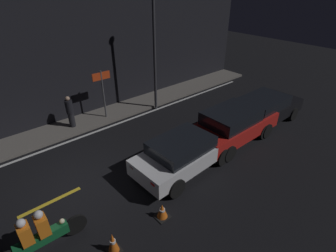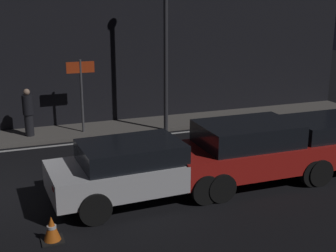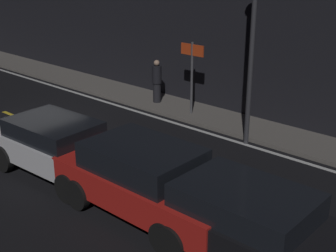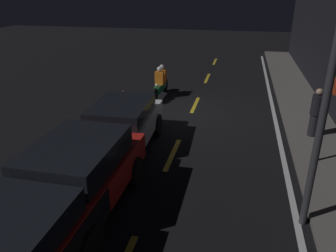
% 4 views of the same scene
% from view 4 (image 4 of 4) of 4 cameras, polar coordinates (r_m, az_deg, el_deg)
% --- Properties ---
extents(ground_plane, '(56.00, 56.00, 0.00)m').
position_cam_4_polar(ground_plane, '(12.66, 4.09, 2.26)').
color(ground_plane, black).
extents(raised_curb, '(28.00, 1.69, 0.13)m').
position_cam_4_polar(raised_curb, '(12.76, 23.08, 0.91)').
color(raised_curb, '#605B56').
rests_on(raised_curb, ground).
extents(lane_dash_a, '(2.00, 0.14, 0.01)m').
position_cam_4_polar(lane_dash_a, '(22.25, 8.16, 11.05)').
color(lane_dash_a, gold).
rests_on(lane_dash_a, ground).
extents(lane_dash_b, '(2.00, 0.14, 0.01)m').
position_cam_4_polar(lane_dash_b, '(17.88, 6.85, 8.27)').
color(lane_dash_b, gold).
rests_on(lane_dash_b, ground).
extents(lane_dash_c, '(2.00, 0.14, 0.01)m').
position_cam_4_polar(lane_dash_c, '(13.59, 4.75, 3.71)').
color(lane_dash_c, gold).
rests_on(lane_dash_c, ground).
extents(lane_dash_d, '(2.00, 0.14, 0.01)m').
position_cam_4_polar(lane_dash_d, '(9.50, 0.82, -4.92)').
color(lane_dash_d, gold).
rests_on(lane_dash_d, ground).
extents(lane_solid_kerb, '(25.20, 0.14, 0.01)m').
position_cam_4_polar(lane_solid_kerb, '(12.62, 18.16, 1.09)').
color(lane_solid_kerb, silver).
rests_on(lane_solid_kerb, ground).
extents(sedan_white, '(4.11, 1.98, 1.38)m').
position_cam_4_polar(sedan_white, '(9.64, -8.21, 0.18)').
color(sedan_white, silver).
rests_on(sedan_white, ground).
extents(taxi_red, '(4.30, 1.96, 1.51)m').
position_cam_4_polar(taxi_red, '(7.15, -15.90, -8.47)').
color(taxi_red, red).
rests_on(taxi_red, ground).
extents(motorcycle, '(2.39, 0.37, 1.39)m').
position_cam_4_polar(motorcycle, '(14.41, -1.31, 7.57)').
color(motorcycle, black).
rests_on(motorcycle, ground).
extents(traffic_cone_near, '(0.37, 0.37, 0.67)m').
position_cam_4_polar(traffic_cone_near, '(13.53, -7.75, 4.94)').
color(traffic_cone_near, black).
rests_on(traffic_cone_near, ground).
extents(traffic_cone_mid, '(0.42, 0.42, 0.51)m').
position_cam_4_polar(traffic_cone_mid, '(12.05, -10.27, 2.14)').
color(traffic_cone_mid, black).
rests_on(traffic_cone_mid, ground).
extents(pedestrian, '(0.34, 0.34, 1.54)m').
position_cam_4_polar(pedestrian, '(11.07, 24.33, 2.17)').
color(pedestrian, black).
rests_on(pedestrian, raised_curb).
extents(shop_sign, '(0.90, 0.08, 2.40)m').
position_cam_4_polar(shop_sign, '(9.18, 26.17, 3.93)').
color(shop_sign, '#4C4C51').
rests_on(shop_sign, raised_curb).
extents(street_lamp, '(0.28, 0.28, 5.76)m').
position_cam_4_polar(street_lamp, '(6.17, 26.77, 9.37)').
color(street_lamp, '#333338').
rests_on(street_lamp, ground).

